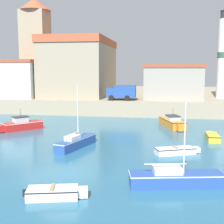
{
  "coord_description": "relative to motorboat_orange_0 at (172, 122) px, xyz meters",
  "views": [
    {
      "loc": [
        6.46,
        -18.98,
        6.96
      ],
      "look_at": [
        0.75,
        16.06,
        2.0
      ],
      "focal_mm": 50.0,
      "sensor_mm": 36.0,
      "label": 1
    }
  ],
  "objects": [
    {
      "name": "ground_plane",
      "position": [
        -7.71,
        -18.56,
        -0.55
      ],
      "size": [
        200.0,
        200.0,
        0.0
      ],
      "primitive_type": "plane",
      "color": "#28607F"
    },
    {
      "name": "church",
      "position": [
        -16.82,
        16.16,
        7.24
      ],
      "size": [
        15.08,
        17.43,
        16.35
      ],
      "color": "gray",
      "rests_on": "quay_seawall"
    },
    {
      "name": "motorboat_orange_0",
      "position": [
        0.0,
        0.0,
        0.0
      ],
      "size": [
        3.24,
        6.02,
        2.31
      ],
      "color": "orange",
      "rests_on": "ground"
    },
    {
      "name": "sailboat_blue_1",
      "position": [
        -8.71,
        -11.42,
        -0.04
      ],
      "size": [
        2.57,
        5.63,
        5.6
      ],
      "color": "#284C9E",
      "rests_on": "ground"
    },
    {
      "name": "dinghy_white_2",
      "position": [
        -6.91,
        -22.14,
        -0.25
      ],
      "size": [
        3.5,
        1.84,
        0.63
      ],
      "color": "white",
      "rests_on": "ground"
    },
    {
      "name": "harbor_shed_near_wharf",
      "position": [
        0.29,
        10.95,
        4.39
      ],
      "size": [
        9.2,
        4.52,
        5.32
      ],
      "color": "gray",
      "rests_on": "quay_seawall"
    },
    {
      "name": "harbor_shed_mid_row",
      "position": [
        -23.71,
        9.65,
        4.78
      ],
      "size": [
        5.7,
        5.48,
        6.09
      ],
      "color": "silver",
      "rests_on": "quay_seawall"
    },
    {
      "name": "truck_on_quay",
      "position": [
        -7.31,
        8.65,
        2.93
      ],
      "size": [
        4.37,
        2.3,
        2.2
      ],
      "color": "#234793",
      "rests_on": "quay_seawall"
    },
    {
      "name": "quay_seawall",
      "position": [
        -7.71,
        26.51,
        0.58
      ],
      "size": [
        120.0,
        40.0,
        2.27
      ],
      "primitive_type": "cube",
      "color": "gray",
      "rests_on": "ground"
    },
    {
      "name": "dinghy_white_3",
      "position": [
        -0.04,
        -12.14,
        -0.26
      ],
      "size": [
        3.83,
        2.31,
        0.61
      ],
      "color": "white",
      "rests_on": "ground"
    },
    {
      "name": "motorboat_red_5",
      "position": [
        -17.15,
        -4.61,
        0.03
      ],
      "size": [
        4.3,
        4.59,
        2.46
      ],
      "color": "red",
      "rests_on": "ground"
    },
    {
      "name": "dinghy_yellow_7",
      "position": [
        3.67,
        -6.37,
        -0.23
      ],
      "size": [
        1.12,
        3.36,
        0.67
      ],
      "color": "yellow",
      "rests_on": "ground"
    },
    {
      "name": "sailboat_blue_4",
      "position": [
        -0.23,
        -19.25,
        -0.07
      ],
      "size": [
        6.35,
        2.51,
        5.05
      ],
      "color": "#284C9E",
      "rests_on": "ground"
    }
  ]
}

